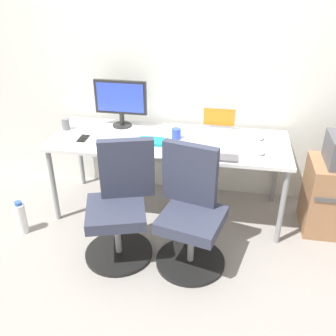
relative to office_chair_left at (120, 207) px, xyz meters
The scene contains 16 objects.
ground_plane 0.81m from the office_chair_left, 66.78° to the left, with size 5.28×5.28×0.00m, color gray.
back_wall 1.42m from the office_chair_left, 75.90° to the left, with size 4.40×0.04×2.60m, color silver.
desk 0.73m from the office_chair_left, 66.78° to the left, with size 2.05×0.74×0.73m.
office_chair_left is the anchor object (origin of this frame).
office_chair_right 0.55m from the office_chair_left, ahead, with size 0.54×0.54×0.94m.
water_bottle_on_floor 0.96m from the office_chair_left, behind, with size 0.09×0.09×0.31m.
desktop_monitor 1.05m from the office_chair_left, 103.77° to the left, with size 0.48×0.18×0.43m.
open_laptop 1.15m from the office_chair_left, 51.38° to the left, with size 0.31×0.27×0.22m.
keyboard_by_monitor 0.62m from the office_chair_left, 115.67° to the left, with size 0.34×0.12×0.02m, color #B7B7B7.
keyboard_by_laptop 0.84m from the office_chair_left, 26.44° to the left, with size 0.34×0.12×0.02m, color #515156.
mouse_by_monitor 1.35m from the office_chair_left, 36.44° to the left, with size 0.06×0.10×0.03m, color #B7B7B7.
mouse_by_laptop 1.19m from the office_chair_left, 24.64° to the left, with size 0.06×0.10×0.03m, color #B7B7B7.
coffee_mug 0.82m from the office_chair_left, 63.53° to the left, with size 0.08×0.08×0.09m, color blue.
pen_cup 1.04m from the office_chair_left, 135.05° to the left, with size 0.07×0.07×0.10m, color slate.
phone_near_laptop 0.76m from the office_chair_left, 131.88° to the left, with size 0.07×0.14×0.01m, color black.
notebook 0.64m from the office_chair_left, 76.45° to the left, with size 0.21×0.15×0.03m, color teal.
Camera 1 is at (0.51, -2.98, 2.10)m, focal length 40.97 mm.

